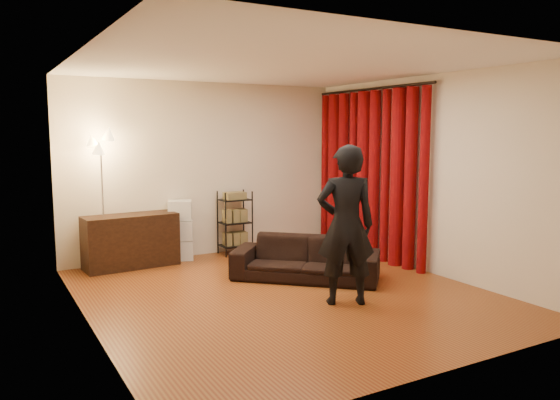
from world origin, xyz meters
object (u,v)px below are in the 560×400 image
person (346,225)px  media_cabinet (131,241)px  floor_lamp (103,203)px  wire_shelf (235,223)px  sofa (306,259)px  storage_boxes (181,230)px

person → media_cabinet: (-1.69, 2.87, -0.52)m
media_cabinet → floor_lamp: size_ratio=0.68×
wire_shelf → floor_lamp: floor_lamp is taller
person → wire_shelf: 2.94m
wire_shelf → floor_lamp: (-2.04, -0.08, 0.45)m
media_cabinet → floor_lamp: 0.69m
sofa → storage_boxes: size_ratio=2.08×
sofa → person: size_ratio=1.06×
person → floor_lamp: floor_lamp is taller
sofa → person: 1.26m
media_cabinet → wire_shelf: 1.67m
person → media_cabinet: bearing=-34.6°
media_cabinet → floor_lamp: (-0.38, -0.03, 0.58)m
person → sofa: bearing=-73.2°
sofa → media_cabinet: 2.57m
person → floor_lamp: (-2.07, 2.83, 0.06)m
sofa → media_cabinet: size_ratio=1.45×
person → media_cabinet: size_ratio=1.38×
sofa → floor_lamp: bearing=-175.6°
person → floor_lamp: size_ratio=0.94×
person → wire_shelf: person is taller
storage_boxes → floor_lamp: (-1.16, -0.12, 0.50)m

